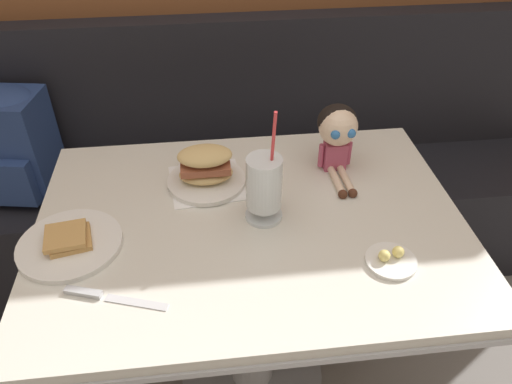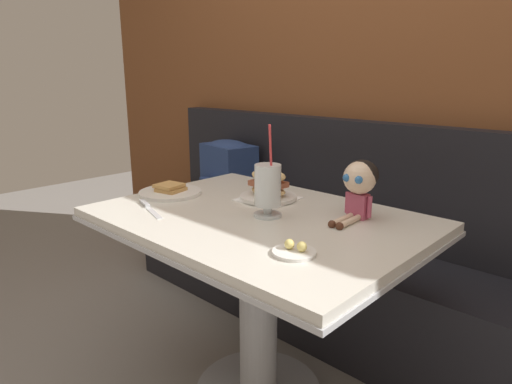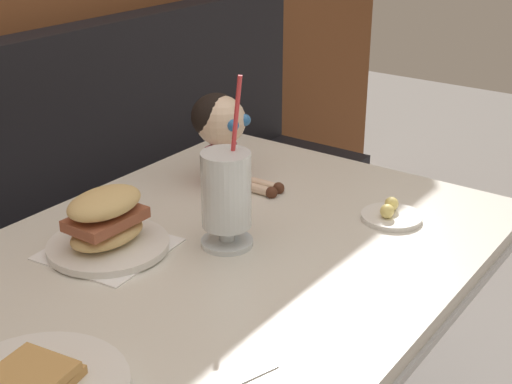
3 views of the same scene
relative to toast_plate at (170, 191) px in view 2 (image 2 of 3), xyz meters
name	(u,v)px [view 2 (image 2 of 3)]	position (x,y,z in m)	size (l,w,h in m)	color
wood_panel_wall	(389,76)	(0.44, 0.92, 0.45)	(4.40, 0.08, 2.40)	brown
booth_bench	(350,269)	(0.44, 0.68, -0.42)	(2.60, 0.48, 1.00)	black
diner_table	(259,267)	(0.44, 0.05, -0.21)	(1.11, 0.81, 0.74)	silver
toast_plate	(170,191)	(0.00, 0.00, 0.00)	(0.25, 0.25, 0.04)	white
milkshake_glass	(268,188)	(0.48, 0.05, 0.09)	(0.10, 0.10, 0.32)	silver
sandwich_plate	(268,188)	(0.34, 0.22, 0.03)	(0.22, 0.22, 0.12)	white
butter_saucer	(294,251)	(0.75, -0.14, 0.00)	(0.12, 0.12, 0.04)	white
butter_knife	(147,206)	(0.09, -0.17, -0.01)	(0.23, 0.09, 0.01)	silver
seated_doll	(360,181)	(0.71, 0.25, 0.12)	(0.12, 0.22, 0.20)	#B74C6B
backpack	(228,175)	(-0.35, 0.65, -0.09)	(0.33, 0.29, 0.41)	navy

